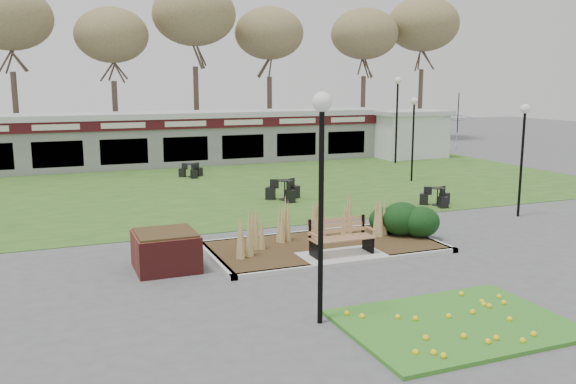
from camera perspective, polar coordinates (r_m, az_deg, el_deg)
name	(u,v)px	position (r m, az deg, el deg)	size (l,w,h in m)	color
ground	(344,261)	(15.90, 5.28, -6.41)	(100.00, 100.00, 0.00)	#515154
lawn	(219,187)	(26.85, -6.47, 0.50)	(34.00, 16.00, 0.02)	#2F5B1C
flower_bed	(455,322)	(12.20, 15.39, -11.68)	(4.20, 3.00, 0.16)	#2E7020
planting_bed	(363,231)	(17.53, 7.00, -3.61)	(6.75, 3.40, 1.27)	#352315
park_bench	(340,236)	(15.95, 4.91, -4.15)	(1.70, 0.66, 0.93)	#936542
brick_planter	(166,250)	(15.31, -11.36, -5.37)	(1.50, 1.50, 0.95)	maroon
food_pavilion	(180,138)	(34.35, -10.09, 5.02)	(24.60, 3.40, 2.90)	gray
service_hut	(408,133)	(37.73, 11.15, 5.41)	(4.40, 3.40, 2.83)	white
tree_backdrop	(151,22)	(42.28, -12.74, 15.24)	(47.24, 5.24, 10.36)	#47382B
lamp_post_near_left	(321,158)	(11.15, 3.15, 3.24)	(0.36, 0.36, 4.38)	black
lamp_post_near_right	(523,135)	(21.94, 21.17, 4.98)	(0.32, 0.32, 3.82)	black
lamp_post_mid_right	(414,121)	(28.43, 11.67, 6.56)	(0.32, 0.32, 3.84)	black
lamp_post_far_right	(397,101)	(34.65, 10.19, 8.41)	(0.40, 0.40, 4.80)	black
bistro_set_b	(192,173)	(29.65, -9.00, 1.81)	(1.21, 1.05, 0.64)	black
bistro_set_c	(437,199)	(23.28, 13.78, -0.67)	(1.23, 1.16, 0.66)	black
bistro_set_d	(285,193)	(23.65, -0.31, -0.11)	(1.46, 1.29, 0.77)	black
patio_umbrella	(457,131)	(35.77, 15.55, 5.49)	(2.70, 2.74, 2.80)	black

